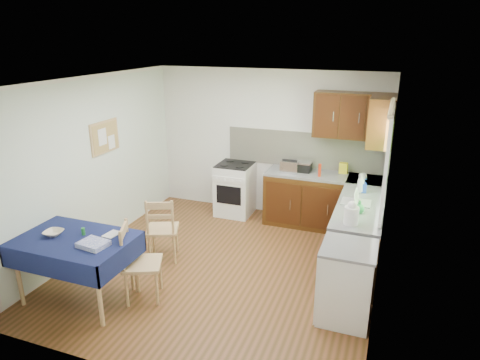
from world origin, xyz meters
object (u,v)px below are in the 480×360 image
(toaster, at_px, (290,167))
(sandwich_press, at_px, (302,166))
(kettle, at_px, (351,214))
(chair_far, at_px, (162,227))
(dining_table, at_px, (75,246))
(dish_rack, at_px, (356,202))
(chair_near, at_px, (138,260))

(toaster, relative_size, sandwich_press, 1.01)
(toaster, height_order, kettle, kettle)
(chair_far, xyz_separation_m, toaster, (1.34, 1.81, 0.50))
(dining_table, xyz_separation_m, dish_rack, (2.95, 1.97, 0.22))
(chair_far, bearing_deg, dining_table, 45.73)
(dining_table, xyz_separation_m, chair_far, (0.46, 1.16, -0.20))
(kettle, bearing_deg, sandwich_press, 118.06)
(dining_table, height_order, sandwich_press, sandwich_press)
(dining_table, bearing_deg, chair_far, 52.53)
(dining_table, bearing_deg, dish_rack, 17.83)
(dining_table, relative_size, sandwich_press, 4.65)
(toaster, distance_m, dish_rack, 1.53)
(chair_near, bearing_deg, toaster, -46.66)
(chair_far, bearing_deg, sandwich_press, -150.44)
(chair_near, xyz_separation_m, dish_rack, (2.29, 1.72, 0.41))
(toaster, xyz_separation_m, dish_rack, (1.15, -1.00, -0.08))
(chair_near, bearing_deg, dish_rack, -77.07)
(dish_rack, bearing_deg, sandwich_press, 134.03)
(chair_near, relative_size, sandwich_press, 3.41)
(dining_table, xyz_separation_m, sandwich_press, (1.98, 3.12, 0.28))
(dish_rack, bearing_deg, toaster, 142.97)
(chair_far, distance_m, chair_near, 0.93)
(dining_table, distance_m, kettle, 3.24)
(toaster, bearing_deg, dining_table, -99.69)
(dining_table, distance_m, chair_near, 0.73)
(chair_far, height_order, kettle, kettle)
(chair_near, xyz_separation_m, kettle, (2.30, 1.02, 0.52))
(toaster, height_order, sandwich_press, toaster)
(dining_table, height_order, dish_rack, dish_rack)
(kettle, bearing_deg, dish_rack, 90.69)
(toaster, distance_m, kettle, 2.05)
(sandwich_press, height_order, dish_rack, dish_rack)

